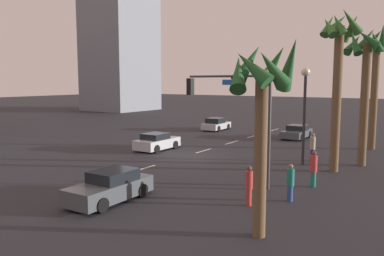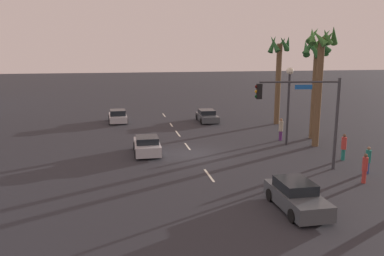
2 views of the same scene
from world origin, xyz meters
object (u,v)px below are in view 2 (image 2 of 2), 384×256
object	(u,v)px
traffic_signal	(309,108)
pedestrian_1	(365,167)
pedestrian_3	(368,159)
car_1	(147,145)
car_3	(118,116)
pedestrian_2	(344,146)
car_0	(207,116)
palm_tree_0	(321,61)
palm_tree_3	(316,65)
pedestrian_0	(281,129)
palm_tree_2	(279,65)
car_2	(296,196)
streetlamp	(289,91)

from	to	relation	value
traffic_signal	pedestrian_1	world-z (taller)	traffic_signal
pedestrian_3	car_1	bearing A→B (deg)	-119.12
car_3	pedestrian_2	world-z (taller)	pedestrian_2
car_0	palm_tree_0	distance (m)	15.11
palm_tree_0	palm_tree_3	xyz separation A→B (m)	(-2.67, 1.08, -0.39)
pedestrian_0	palm_tree_2	size ratio (longest dim) A/B	0.21
car_0	pedestrian_0	size ratio (longest dim) A/B	2.15
traffic_signal	pedestrian_1	bearing A→B (deg)	34.23
palm_tree_3	car_2	bearing A→B (deg)	-30.55
pedestrian_2	pedestrian_3	bearing A→B (deg)	-4.28
streetlamp	pedestrian_3	world-z (taller)	streetlamp
car_3	pedestrian_2	bearing A→B (deg)	40.99
car_1	palm_tree_0	xyz separation A→B (m)	(0.19, 13.62, 6.15)
car_2	car_3	size ratio (longest dim) A/B	1.06
streetlamp	palm_tree_2	world-z (taller)	palm_tree_2
palm_tree_2	palm_tree_3	xyz separation A→B (m)	(6.95, 0.32, 0.21)
pedestrian_1	pedestrian_3	bearing A→B (deg)	140.05
palm_tree_2	streetlamp	bearing A→B (deg)	-18.23
car_0	streetlamp	world-z (taller)	streetlamp
streetlamp	palm_tree_3	size ratio (longest dim) A/B	0.70
car_3	pedestrian_3	bearing A→B (deg)	36.23
car_1	pedestrian_0	distance (m)	11.87
traffic_signal	streetlamp	world-z (taller)	streetlamp
pedestrian_0	car_2	bearing A→B (deg)	-20.97
palm_tree_0	pedestrian_1	bearing A→B (deg)	-10.90
pedestrian_3	palm_tree_3	distance (m)	11.38
pedestrian_1	pedestrian_2	size ratio (longest dim) A/B	0.94
car_1	car_2	xyz separation A→B (m)	(11.72, 6.33, 0.02)
pedestrian_1	pedestrian_3	xyz separation A→B (m)	(-1.58, 1.33, -0.04)
pedestrian_1	pedestrian_2	bearing A→B (deg)	161.39
car_3	traffic_signal	distance (m)	23.03
car_0	car_3	bearing A→B (deg)	-98.42
streetlamp	traffic_signal	bearing A→B (deg)	-14.28
pedestrian_3	traffic_signal	bearing A→B (deg)	-113.86
car_1	pedestrian_2	size ratio (longest dim) A/B	2.08
pedestrian_3	palm_tree_3	size ratio (longest dim) A/B	0.19
pedestrian_1	palm_tree_2	distance (m)	19.28
pedestrian_0	palm_tree_0	size ratio (longest dim) A/B	0.20
streetlamp	pedestrian_0	xyz separation A→B (m)	(-1.59, 0.18, -3.38)
pedestrian_0	palm_tree_3	bearing A→B (deg)	95.21
car_1	pedestrian_2	distance (m)	14.18
car_0	palm_tree_3	world-z (taller)	palm_tree_3
car_3	streetlamp	world-z (taller)	streetlamp
pedestrian_0	palm_tree_0	xyz separation A→B (m)	(2.39, 1.97, 5.76)
car_0	palm_tree_0	world-z (taller)	palm_tree_0
car_0	pedestrian_0	bearing A→B (deg)	22.81
streetlamp	pedestrian_1	xyz separation A→B (m)	(9.58, 0.46, -3.45)
car_2	traffic_signal	bearing A→B (deg)	149.12
car_2	pedestrian_1	bearing A→B (deg)	116.10
car_1	traffic_signal	world-z (taller)	traffic_signal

